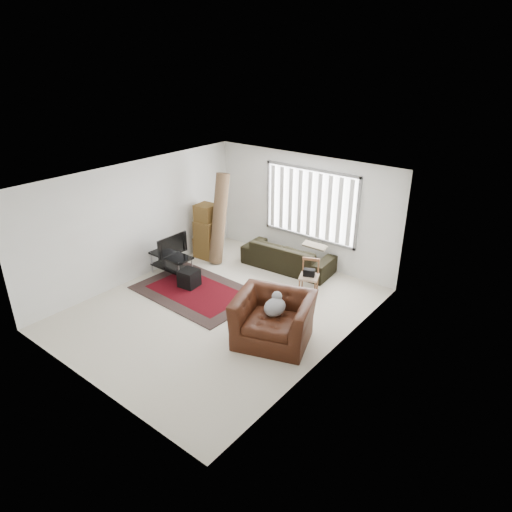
{
  "coord_description": "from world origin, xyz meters",
  "views": [
    {
      "loc": [
        5.6,
        -5.9,
        4.87
      ],
      "look_at": [
        0.36,
        0.7,
        1.05
      ],
      "focal_mm": 32.0,
      "sensor_mm": 36.0,
      "label": 1
    }
  ],
  "objects_px": {
    "moving_boxes": "(207,233)",
    "armchair": "(274,316)",
    "sofa": "(288,252)",
    "tv_stand": "(171,260)",
    "side_chair": "(309,275)"
  },
  "relations": [
    {
      "from": "sofa",
      "to": "armchair",
      "type": "distance_m",
      "value": 3.08
    },
    {
      "from": "side_chair",
      "to": "moving_boxes",
      "type": "bearing_deg",
      "value": 158.11
    },
    {
      "from": "sofa",
      "to": "side_chair",
      "type": "xyz_separation_m",
      "value": [
        1.05,
        -0.71,
        -0.01
      ]
    },
    {
      "from": "sofa",
      "to": "side_chair",
      "type": "height_order",
      "value": "sofa"
    },
    {
      "from": "moving_boxes",
      "to": "armchair",
      "type": "bearing_deg",
      "value": -28.79
    },
    {
      "from": "moving_boxes",
      "to": "sofa",
      "type": "distance_m",
      "value": 2.14
    },
    {
      "from": "moving_boxes",
      "to": "armchair",
      "type": "xyz_separation_m",
      "value": [
        3.53,
        -1.94,
        -0.14
      ]
    },
    {
      "from": "tv_stand",
      "to": "moving_boxes",
      "type": "distance_m",
      "value": 1.33
    },
    {
      "from": "moving_boxes",
      "to": "side_chair",
      "type": "relative_size",
      "value": 1.86
    },
    {
      "from": "sofa",
      "to": "moving_boxes",
      "type": "bearing_deg",
      "value": 15.54
    },
    {
      "from": "sofa",
      "to": "armchair",
      "type": "relative_size",
      "value": 1.32
    },
    {
      "from": "moving_boxes",
      "to": "side_chair",
      "type": "xyz_separation_m",
      "value": [
        3.05,
        0.02,
        -0.23
      ]
    },
    {
      "from": "sofa",
      "to": "side_chair",
      "type": "bearing_deg",
      "value": 141.49
    },
    {
      "from": "tv_stand",
      "to": "side_chair",
      "type": "height_order",
      "value": "side_chair"
    },
    {
      "from": "moving_boxes",
      "to": "side_chair",
      "type": "distance_m",
      "value": 3.06
    }
  ]
}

